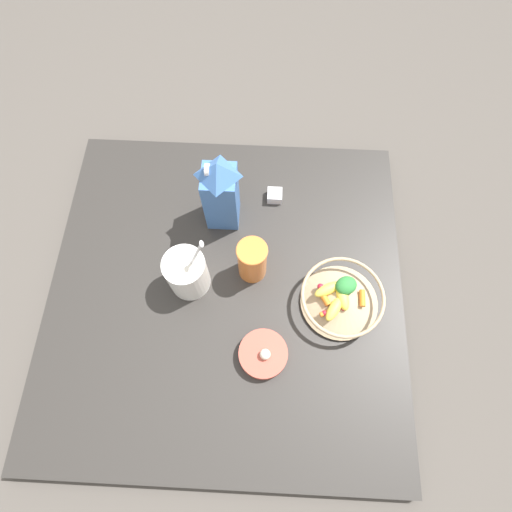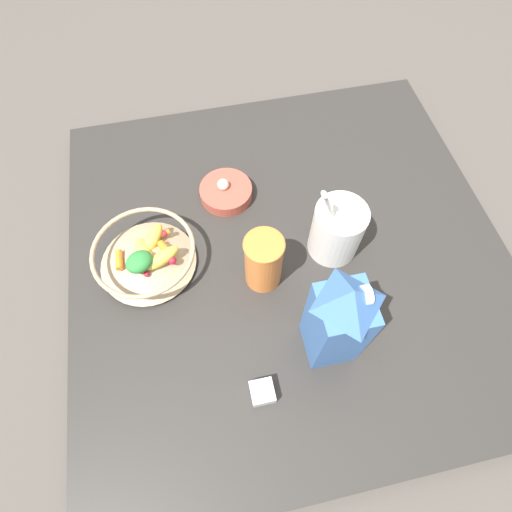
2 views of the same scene
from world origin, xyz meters
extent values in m
plane|color=#4C4742|center=(0.00, 0.00, 0.00)|extent=(6.00, 6.00, 0.00)
cube|color=#2D2B28|center=(0.00, 0.00, 0.02)|extent=(1.00, 1.00, 0.04)
cylinder|color=tan|center=(0.03, 0.32, 0.04)|extent=(0.12, 0.12, 0.01)
cone|color=tan|center=(0.03, 0.32, 0.08)|extent=(0.22, 0.22, 0.05)
torus|color=tan|center=(0.03, 0.32, 0.10)|extent=(0.23, 0.23, 0.01)
ellipsoid|color=#EFD64C|center=(0.03, 0.32, 0.10)|extent=(0.08, 0.05, 0.03)
ellipsoid|color=#EFD64C|center=(0.01, 0.28, 0.09)|extent=(0.06, 0.09, 0.03)
ellipsoid|color=#EFD64C|center=(0.06, 0.30, 0.09)|extent=(0.08, 0.06, 0.03)
cylinder|color=orange|center=(0.07, 0.28, 0.09)|extent=(0.03, 0.05, 0.01)
cylinder|color=orange|center=(0.03, 0.37, 0.09)|extent=(0.05, 0.02, 0.01)
cylinder|color=orange|center=(0.03, 0.27, 0.09)|extent=(0.04, 0.03, 0.02)
sphere|color=red|center=(0.06, 0.32, 0.09)|extent=(0.02, 0.02, 0.02)
sphere|color=red|center=(0.03, 0.32, 0.09)|extent=(0.01, 0.01, 0.01)
sphere|color=red|center=(-0.02, 0.32, 0.09)|extent=(0.01, 0.01, 0.01)
sphere|color=red|center=(0.07, 0.27, 0.09)|extent=(0.02, 0.02, 0.02)
sphere|color=red|center=(0.00, 0.26, 0.09)|extent=(0.02, 0.02, 0.02)
sphere|color=red|center=(0.04, 0.33, 0.09)|extent=(0.02, 0.02, 0.02)
ellipsoid|color=#2D7F38|center=(0.00, 0.33, 0.11)|extent=(0.07, 0.08, 0.03)
cube|color=#3D6BB2|center=(-0.23, -0.02, 0.15)|extent=(0.09, 0.09, 0.22)
pyramid|color=#3D6BB2|center=(-0.23, -0.02, 0.28)|extent=(0.09, 0.09, 0.05)
cylinder|color=white|center=(-0.23, -0.05, 0.28)|extent=(0.03, 0.01, 0.03)
cylinder|color=white|center=(-0.01, -0.10, 0.11)|extent=(0.11, 0.11, 0.14)
cylinder|color=white|center=(-0.01, -0.10, 0.17)|extent=(0.10, 0.10, 0.02)
cylinder|color=silver|center=(-0.02, -0.07, 0.20)|extent=(0.02, 0.07, 0.16)
ellipsoid|color=silver|center=(-0.03, -0.04, 0.27)|extent=(0.02, 0.02, 0.01)
cylinder|color=orange|center=(-0.06, 0.07, 0.11)|extent=(0.08, 0.08, 0.15)
torus|color=orange|center=(-0.06, 0.07, 0.19)|extent=(0.08, 0.08, 0.01)
cube|color=silver|center=(-0.30, 0.13, 0.06)|extent=(0.04, 0.04, 0.03)
cube|color=brown|center=(-0.30, 0.13, 0.05)|extent=(0.04, 0.04, 0.02)
cylinder|color=#B24C3D|center=(0.18, 0.11, 0.06)|extent=(0.13, 0.13, 0.03)
sphere|color=silver|center=(0.19, 0.12, 0.08)|extent=(0.03, 0.03, 0.03)
camera|label=1|loc=(0.35, 0.10, 1.12)|focal=28.00mm
camera|label=2|loc=(-0.43, 0.17, 0.85)|focal=28.00mm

